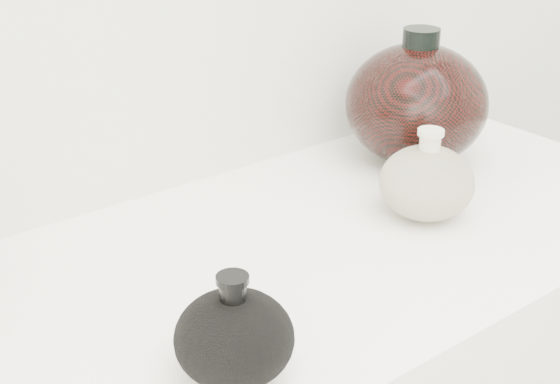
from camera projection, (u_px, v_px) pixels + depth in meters
black_gourd_vase at (234, 337)px, 0.72m from camera, size 0.13×0.13×0.11m
cream_gourd_vase at (427, 182)px, 1.02m from camera, size 0.16×0.16×0.12m
right_round_pot at (416, 103)px, 1.18m from camera, size 0.26×0.26×0.21m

